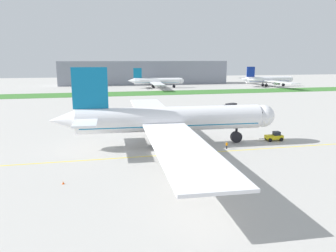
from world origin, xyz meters
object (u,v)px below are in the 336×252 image
(pushback_tug, at_px, (274,137))
(parked_airliner_far_centre, at_px, (267,80))
(airliner_foreground, at_px, (168,120))
(service_truck_baggage_loader, at_px, (230,107))
(parked_airliner_far_left, at_px, (156,81))
(ground_crew_wingwalker_port, at_px, (227,145))
(traffic_cone_near_nose, at_px, (63,182))

(pushback_tug, height_order, parked_airliner_far_centre, parked_airliner_far_centre)
(airliner_foreground, relative_size, parked_airliner_far_centre, 1.23)
(service_truck_baggage_loader, bearing_deg, airliner_foreground, -127.64)
(parked_airliner_far_centre, bearing_deg, parked_airliner_far_left, 175.69)
(pushback_tug, bearing_deg, parked_airliner_far_centre, 61.28)
(ground_crew_wingwalker_port, bearing_deg, parked_airliner_far_left, 85.24)
(service_truck_baggage_loader, distance_m, parked_airliner_far_centre, 120.23)
(pushback_tug, relative_size, parked_airliner_far_left, 0.10)
(traffic_cone_near_nose, xyz_separation_m, parked_airliner_far_centre, (126.98, 161.98, 4.55))
(ground_crew_wingwalker_port, bearing_deg, service_truck_baggage_loader, 66.03)
(ground_crew_wingwalker_port, distance_m, parked_airliner_far_centre, 175.27)
(airliner_foreground, distance_m, ground_crew_wingwalker_port, 14.44)
(airliner_foreground, relative_size, parked_airliner_far_left, 1.35)
(pushback_tug, distance_m, parked_airliner_far_left, 149.95)
(airliner_foreground, xyz_separation_m, parked_airliner_far_centre, (105.41, 142.55, -1.28))
(parked_airliner_far_left, bearing_deg, service_truck_baggage_loader, -84.56)
(traffic_cone_near_nose, bearing_deg, service_truck_baggage_loader, 48.88)
(pushback_tug, height_order, traffic_cone_near_nose, pushback_tug)
(traffic_cone_near_nose, bearing_deg, parked_airliner_far_centre, 51.91)
(ground_crew_wingwalker_port, bearing_deg, parked_airliner_far_centre, 57.86)
(parked_airliner_far_centre, bearing_deg, pushback_tug, -118.72)
(ground_crew_wingwalker_port, xyz_separation_m, parked_airliner_far_left, (12.85, 154.43, 3.61))
(pushback_tug, xyz_separation_m, service_truck_baggage_loader, (8.28, 46.52, 0.48))
(service_truck_baggage_loader, xyz_separation_m, parked_airliner_far_centre, (70.52, 97.31, 3.32))
(ground_crew_wingwalker_port, relative_size, service_truck_baggage_loader, 0.26)
(airliner_foreground, relative_size, traffic_cone_near_nose, 141.03)
(ground_crew_wingwalker_port, relative_size, traffic_cone_near_nose, 2.85)
(airliner_foreground, distance_m, pushback_tug, 27.12)
(pushback_tug, bearing_deg, airliner_foreground, 177.23)
(pushback_tug, distance_m, ground_crew_wingwalker_port, 15.12)
(airliner_foreground, bearing_deg, parked_airliner_far_left, 80.44)
(ground_crew_wingwalker_port, bearing_deg, airliner_foreground, 154.45)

